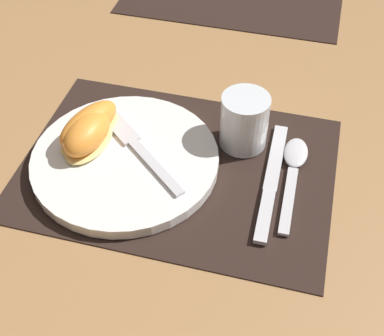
% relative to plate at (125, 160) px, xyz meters
% --- Properties ---
extents(ground_plane, '(3.00, 3.00, 0.00)m').
position_rel_plate_xyz_m(ground_plane, '(0.07, 0.01, -0.01)').
color(ground_plane, '#A37547').
extents(placemat, '(0.43, 0.31, 0.00)m').
position_rel_plate_xyz_m(placemat, '(0.07, 0.01, -0.01)').
color(placemat, black).
rests_on(placemat, ground_plane).
extents(plate, '(0.26, 0.26, 0.02)m').
position_rel_plate_xyz_m(plate, '(0.00, 0.00, 0.00)').
color(plate, white).
rests_on(plate, placemat).
extents(juice_glass, '(0.07, 0.07, 0.08)m').
position_rel_plate_xyz_m(juice_glass, '(0.15, 0.08, 0.03)').
color(juice_glass, silver).
rests_on(juice_glass, placemat).
extents(knife, '(0.02, 0.22, 0.01)m').
position_rel_plate_xyz_m(knife, '(0.20, 0.01, -0.01)').
color(knife, silver).
rests_on(knife, placemat).
extents(spoon, '(0.03, 0.17, 0.01)m').
position_rel_plate_xyz_m(spoon, '(0.23, 0.05, -0.00)').
color(spoon, silver).
rests_on(spoon, placemat).
extents(fork, '(0.16, 0.14, 0.00)m').
position_rel_plate_xyz_m(fork, '(0.01, 0.02, 0.01)').
color(fork, silver).
rests_on(fork, plate).
extents(citrus_wedge_0, '(0.08, 0.12, 0.04)m').
position_rel_plate_xyz_m(citrus_wedge_0, '(-0.06, 0.03, 0.03)').
color(citrus_wedge_0, '#F4DB84').
rests_on(citrus_wedge_0, plate).
extents(citrus_wedge_1, '(0.07, 0.10, 0.04)m').
position_rel_plate_xyz_m(citrus_wedge_1, '(-0.06, 0.01, 0.03)').
color(citrus_wedge_1, '#F4DB84').
rests_on(citrus_wedge_1, plate).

